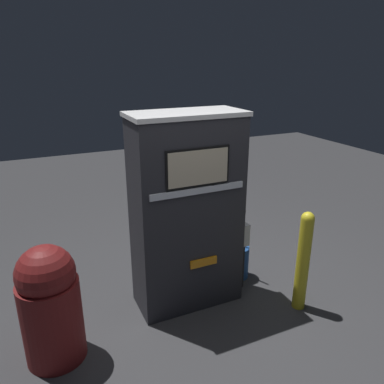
% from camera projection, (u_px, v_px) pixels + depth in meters
% --- Properties ---
extents(ground_plane, '(14.00, 14.00, 0.00)m').
position_uv_depth(ground_plane, '(197.00, 311.00, 3.65)').
color(ground_plane, '#38383A').
extents(gas_pump, '(1.11, 0.51, 1.90)m').
position_uv_depth(gas_pump, '(187.00, 213.00, 3.53)').
color(gas_pump, '#28282D').
rests_on(gas_pump, ground_plane).
extents(safety_bollard, '(0.12, 0.12, 1.02)m').
position_uv_depth(safety_bollard, '(303.00, 259.00, 3.54)').
color(safety_bollard, yellow).
rests_on(safety_bollard, ground_plane).
extents(trash_bin, '(0.48, 0.48, 1.01)m').
position_uv_depth(trash_bin, '(50.00, 304.00, 2.94)').
color(trash_bin, maroon).
rests_on(trash_bin, ground_plane).
extents(squeegee_bucket, '(0.25, 0.25, 0.82)m').
position_uv_depth(squeegee_bucket, '(237.00, 261.00, 4.18)').
color(squeegee_bucket, '#1E478C').
rests_on(squeegee_bucket, ground_plane).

